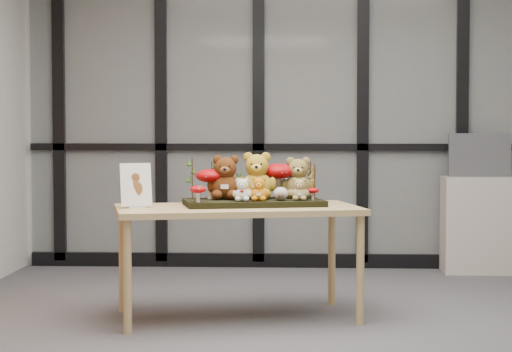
{
  "coord_description": "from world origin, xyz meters",
  "views": [
    {
      "loc": [
        -0.1,
        -5.56,
        1.22
      ],
      "look_at": [
        -0.37,
        0.26,
        0.91
      ],
      "focal_mm": 65.0,
      "sensor_mm": 36.0,
      "label": 1
    }
  ],
  "objects_px": {
    "display_table": "(237,217)",
    "mushroom_front_right": "(313,193)",
    "monitor": "(480,155)",
    "diorama_tray": "(254,203)",
    "sign_holder": "(136,187)",
    "bear_tan_back": "(298,176)",
    "bear_white_bow": "(242,188)",
    "cabinet": "(479,225)",
    "bear_brown_medium": "(226,175)",
    "mushroom_back_left": "(210,182)",
    "bear_beige_small": "(300,188)",
    "plush_cream_hedgehog": "(281,193)",
    "mushroom_front_left": "(198,193)",
    "mushroom_back_right": "(278,179)",
    "bear_small_yellow": "(259,188)",
    "bear_pooh_yellow": "(257,173)"
  },
  "relations": [
    {
      "from": "display_table",
      "to": "mushroom_front_right",
      "type": "bearing_deg",
      "value": -5.47
    },
    {
      "from": "mushroom_front_right",
      "to": "monitor",
      "type": "relative_size",
      "value": 0.17
    },
    {
      "from": "cabinet",
      "to": "bear_brown_medium",
      "type": "bearing_deg",
      "value": -137.09
    },
    {
      "from": "mushroom_back_right",
      "to": "cabinet",
      "type": "height_order",
      "value": "mushroom_back_right"
    },
    {
      "from": "bear_pooh_yellow",
      "to": "mushroom_back_left",
      "type": "height_order",
      "value": "bear_pooh_yellow"
    },
    {
      "from": "mushroom_back_right",
      "to": "cabinet",
      "type": "bearing_deg",
      "value": 45.8
    },
    {
      "from": "sign_holder",
      "to": "monitor",
      "type": "xyz_separation_m",
      "value": [
        2.53,
        2.1,
        0.14
      ]
    },
    {
      "from": "diorama_tray",
      "to": "bear_beige_small",
      "type": "height_order",
      "value": "bear_beige_small"
    },
    {
      "from": "monitor",
      "to": "diorama_tray",
      "type": "bearing_deg",
      "value": -133.69
    },
    {
      "from": "diorama_tray",
      "to": "bear_beige_small",
      "type": "relative_size",
      "value": 5.54
    },
    {
      "from": "bear_beige_small",
      "to": "mushroom_front_right",
      "type": "xyz_separation_m",
      "value": [
        0.08,
        0.04,
        -0.04
      ]
    },
    {
      "from": "display_table",
      "to": "diorama_tray",
      "type": "distance_m",
      "value": 0.15
    },
    {
      "from": "bear_tan_back",
      "to": "bear_white_bow",
      "type": "height_order",
      "value": "bear_tan_back"
    },
    {
      "from": "diorama_tray",
      "to": "sign_holder",
      "type": "distance_m",
      "value": 0.76
    },
    {
      "from": "bear_tan_back",
      "to": "plush_cream_hedgehog",
      "type": "relative_size",
      "value": 3.13
    },
    {
      "from": "bear_brown_medium",
      "to": "diorama_tray",
      "type": "bearing_deg",
      "value": -20.79
    },
    {
      "from": "bear_pooh_yellow",
      "to": "bear_white_bow",
      "type": "relative_size",
      "value": 2.07
    },
    {
      "from": "bear_beige_small",
      "to": "mushroom_front_right",
      "type": "height_order",
      "value": "bear_beige_small"
    },
    {
      "from": "bear_tan_back",
      "to": "sign_holder",
      "type": "distance_m",
      "value": 1.08
    },
    {
      "from": "bear_tan_back",
      "to": "cabinet",
      "type": "xyz_separation_m",
      "value": [
        1.52,
        1.71,
        -0.5
      ]
    },
    {
      "from": "bear_small_yellow",
      "to": "bear_beige_small",
      "type": "distance_m",
      "value": 0.26
    },
    {
      "from": "monitor",
      "to": "mushroom_front_left",
      "type": "bearing_deg",
      "value": -135.16
    },
    {
      "from": "diorama_tray",
      "to": "bear_small_yellow",
      "type": "relative_size",
      "value": 5.22
    },
    {
      "from": "mushroom_back_left",
      "to": "monitor",
      "type": "height_order",
      "value": "monitor"
    },
    {
      "from": "mushroom_front_left",
      "to": "sign_holder",
      "type": "xyz_separation_m",
      "value": [
        -0.39,
        0.02,
        0.03
      ]
    },
    {
      "from": "display_table",
      "to": "mushroom_back_left",
      "type": "relative_size",
      "value": 7.73
    },
    {
      "from": "display_table",
      "to": "mushroom_back_right",
      "type": "xyz_separation_m",
      "value": [
        0.25,
        0.26,
        0.23
      ]
    },
    {
      "from": "mushroom_front_right",
      "to": "mushroom_front_left",
      "type": "bearing_deg",
      "value": -162.82
    },
    {
      "from": "bear_white_bow",
      "to": "mushroom_front_right",
      "type": "height_order",
      "value": "bear_white_bow"
    },
    {
      "from": "display_table",
      "to": "bear_small_yellow",
      "type": "bearing_deg",
      "value": -25.38
    },
    {
      "from": "bear_beige_small",
      "to": "sign_holder",
      "type": "relative_size",
      "value": 0.57
    },
    {
      "from": "display_table",
      "to": "mushroom_back_right",
      "type": "relative_size",
      "value": 6.65
    },
    {
      "from": "display_table",
      "to": "monitor",
      "type": "distance_m",
      "value": 2.76
    },
    {
      "from": "display_table",
      "to": "bear_tan_back",
      "type": "bearing_deg",
      "value": 18.53
    },
    {
      "from": "mushroom_front_right",
      "to": "diorama_tray",
      "type": "bearing_deg",
      "value": 177.56
    },
    {
      "from": "bear_small_yellow",
      "to": "mushroom_back_left",
      "type": "relative_size",
      "value": 0.78
    },
    {
      "from": "sign_holder",
      "to": "bear_brown_medium",
      "type": "bearing_deg",
      "value": -0.01
    },
    {
      "from": "mushroom_front_right",
      "to": "bear_small_yellow",
      "type": "bearing_deg",
      "value": -164.36
    },
    {
      "from": "diorama_tray",
      "to": "mushroom_back_left",
      "type": "height_order",
      "value": "mushroom_back_left"
    },
    {
      "from": "mushroom_front_left",
      "to": "monitor",
      "type": "height_order",
      "value": "monitor"
    },
    {
      "from": "bear_small_yellow",
      "to": "sign_holder",
      "type": "relative_size",
      "value": 0.6
    },
    {
      "from": "bear_tan_back",
      "to": "mushroom_back_left",
      "type": "relative_size",
      "value": 1.38
    },
    {
      "from": "diorama_tray",
      "to": "mushroom_front_left",
      "type": "height_order",
      "value": "mushroom_front_left"
    },
    {
      "from": "display_table",
      "to": "bear_brown_medium",
      "type": "relative_size",
      "value": 5.31
    },
    {
      "from": "bear_white_bow",
      "to": "monitor",
      "type": "distance_m",
      "value": 2.76
    },
    {
      "from": "plush_cream_hedgehog",
      "to": "mushroom_front_left",
      "type": "bearing_deg",
      "value": -174.28
    },
    {
      "from": "bear_tan_back",
      "to": "bear_small_yellow",
      "type": "height_order",
      "value": "bear_tan_back"
    },
    {
      "from": "bear_small_yellow",
      "to": "cabinet",
      "type": "height_order",
      "value": "bear_small_yellow"
    },
    {
      "from": "mushroom_front_left",
      "to": "bear_tan_back",
      "type": "bearing_deg",
      "value": 32.43
    },
    {
      "from": "mushroom_back_right",
      "to": "sign_holder",
      "type": "relative_size",
      "value": 0.9
    }
  ]
}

